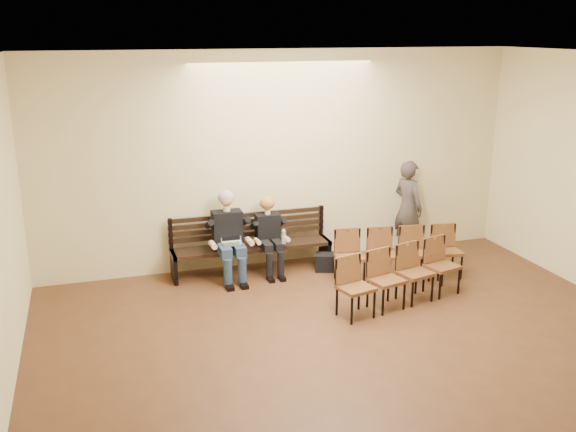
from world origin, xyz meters
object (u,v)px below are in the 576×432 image
(bench, at_px, (252,258))
(seated_woman, at_px, (269,240))
(bag, at_px, (327,262))
(seated_man, at_px, (229,235))
(chair_row_front, at_px, (401,277))
(passerby, at_px, (408,200))
(chair_row_back, at_px, (399,254))
(water_bottle, at_px, (284,243))
(laptop, at_px, (233,246))

(bench, xyz_separation_m, seated_woman, (0.26, -0.12, 0.33))
(bag, bearing_deg, seated_man, 172.87)
(seated_woman, bearing_deg, chair_row_front, -51.01)
(seated_woman, distance_m, chair_row_front, 2.28)
(bench, bearing_deg, passerby, 2.03)
(passerby, relative_size, chair_row_back, 0.94)
(seated_man, xyz_separation_m, seated_woman, (0.66, 0.00, -0.14))
(water_bottle, bearing_deg, passerby, 11.78)
(laptop, height_order, passerby, passerby)
(bench, relative_size, water_bottle, 11.13)
(passerby, xyz_separation_m, chair_row_front, (-1.13, -1.99, -0.53))
(chair_row_back, bearing_deg, laptop, 171.67)
(laptop, bearing_deg, seated_man, 90.21)
(bag, bearing_deg, laptop, 178.49)
(seated_man, distance_m, chair_row_back, 2.68)
(chair_row_front, height_order, chair_row_back, chair_row_front)
(laptop, xyz_separation_m, bag, (1.55, -0.04, -0.42))
(passerby, bearing_deg, bench, 73.37)
(water_bottle, distance_m, passerby, 2.49)
(laptop, relative_size, water_bottle, 1.36)
(seated_man, bearing_deg, chair_row_back, -19.67)
(chair_row_back, bearing_deg, bench, 162.54)
(seated_woman, height_order, bag, seated_woman)
(laptop, xyz_separation_m, passerby, (3.20, 0.38, 0.38))
(seated_man, height_order, seated_woman, seated_man)
(seated_man, height_order, laptop, seated_man)
(chair_row_back, bearing_deg, seated_woman, 162.38)
(seated_man, distance_m, chair_row_front, 2.75)
(seated_woman, distance_m, laptop, 0.65)
(laptop, height_order, chair_row_back, chair_row_back)
(seated_man, xyz_separation_m, bag, (1.58, -0.20, -0.55))
(bag, distance_m, chair_row_back, 1.19)
(bench, xyz_separation_m, chair_row_front, (1.69, -1.89, 0.19))
(seated_woman, relative_size, water_bottle, 4.73)
(passerby, bearing_deg, chair_row_back, 128.55)
(bag, bearing_deg, seated_woman, 167.82)
(bench, height_order, seated_man, seated_man)
(water_bottle, height_order, passerby, passerby)
(seated_man, distance_m, seated_woman, 0.68)
(seated_woman, distance_m, passerby, 2.60)
(seated_woman, height_order, passerby, passerby)
(bench, bearing_deg, laptop, -143.40)
(water_bottle, relative_size, bag, 0.61)
(bench, distance_m, water_bottle, 0.67)
(seated_woman, xyz_separation_m, water_bottle, (0.15, -0.28, 0.01))
(bench, relative_size, seated_woman, 2.35)
(bag, bearing_deg, passerby, 14.19)
(bench, bearing_deg, seated_woman, -24.61)
(water_bottle, height_order, bag, water_bottle)
(passerby, bearing_deg, seated_woman, 76.25)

